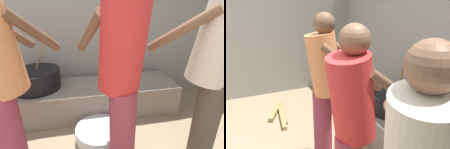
% 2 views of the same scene
% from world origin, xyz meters
% --- Properties ---
extents(block_enclosure_rear, '(4.92, 0.20, 2.42)m').
position_xyz_m(block_enclosure_rear, '(0.00, 2.33, 1.21)').
color(block_enclosure_rear, gray).
rests_on(block_enclosure_rear, ground_plane).
extents(hearth_ledge, '(2.38, 0.60, 0.37)m').
position_xyz_m(hearth_ledge, '(0.28, 1.81, 0.19)').
color(hearth_ledge, slate).
rests_on(hearth_ledge, ground_plane).
extents(cooking_pot_main, '(0.56, 0.56, 0.68)m').
position_xyz_m(cooking_pot_main, '(-0.26, 1.85, 0.49)').
color(cooking_pot_main, black).
rests_on(cooking_pot_main, hearth_ledge).
extents(cook_in_cream_shirt, '(0.69, 0.70, 1.59)m').
position_xyz_m(cook_in_cream_shirt, '(1.22, 0.85, 0.91)').
color(cook_in_cream_shirt, '#4C4238').
rests_on(cook_in_cream_shirt, ground_plane).
extents(cook_in_red_shirt, '(0.48, 0.72, 1.57)m').
position_xyz_m(cook_in_red_shirt, '(0.54, 0.88, 0.90)').
color(cook_in_red_shirt, '#8C3347').
rests_on(cook_in_red_shirt, ground_plane).
extents(metal_mixing_bowl, '(0.49, 0.49, 0.14)m').
position_xyz_m(metal_mixing_bowl, '(0.42, 1.26, 0.07)').
color(metal_mixing_bowl, '#B7B7BC').
rests_on(metal_mixing_bowl, ground_plane).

